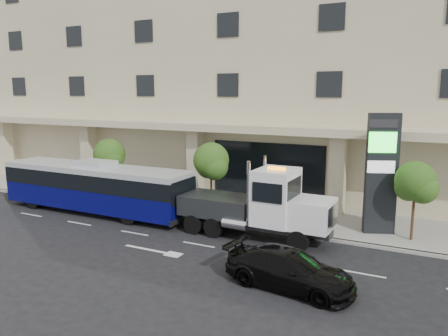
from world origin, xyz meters
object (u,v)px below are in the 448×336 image
object	(u,v)px
city_bus	(95,186)
tow_truck	(261,206)
signage_pylon	(381,173)
black_sedan	(289,269)

from	to	relation	value
city_bus	tow_truck	xyz separation A→B (m)	(11.17, 0.02, 0.05)
tow_truck	signage_pylon	size ratio (longest dim) A/B	1.46
city_bus	tow_truck	bearing A→B (deg)	0.20
city_bus	signage_pylon	size ratio (longest dim) A/B	2.06
tow_truck	black_sedan	bearing A→B (deg)	-55.98
black_sedan	city_bus	bearing A→B (deg)	78.78
city_bus	black_sedan	size ratio (longest dim) A/B	2.52
black_sedan	signage_pylon	bearing A→B (deg)	-7.76
tow_truck	signage_pylon	distance (m)	6.53
black_sedan	signage_pylon	world-z (taller)	signage_pylon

